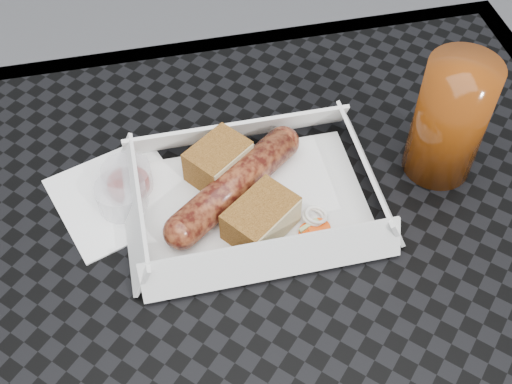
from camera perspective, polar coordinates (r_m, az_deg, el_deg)
patio_table at (r=0.64m, az=0.79°, el=-14.35°), size 0.80×0.80×0.74m
food_tray at (r=0.64m, az=-0.19°, el=-0.89°), size 0.22×0.15×0.00m
bratwurst at (r=0.63m, az=-1.88°, el=0.67°), size 0.15×0.13×0.03m
bread_near at (r=0.65m, az=-3.38°, el=2.76°), size 0.07×0.07×0.04m
bread_far at (r=0.61m, az=0.42°, el=-2.32°), size 0.08×0.08×0.03m
veg_garnish at (r=0.63m, az=4.77°, el=-2.64°), size 0.03×0.03×0.00m
napkin at (r=0.66m, az=-12.08°, el=-0.35°), size 0.15×0.15×0.00m
condiment_cup_sauce at (r=0.66m, az=-11.36°, el=1.11°), size 0.05×0.05×0.03m
condiment_cup_empty at (r=0.65m, az=-11.84°, el=-0.37°), size 0.05×0.05×0.03m
drink_glass at (r=0.66m, az=16.86°, el=6.14°), size 0.07×0.07×0.13m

